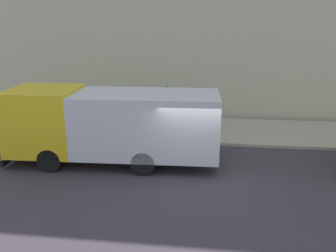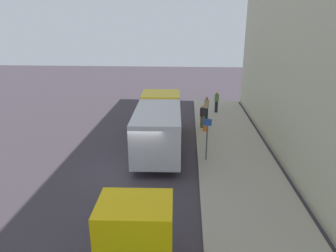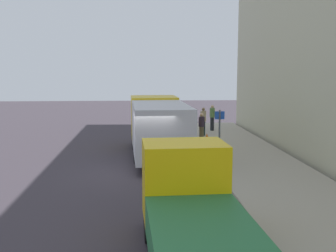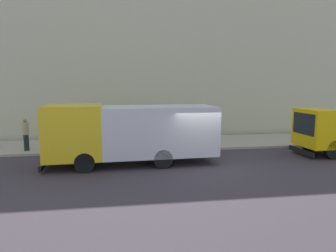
# 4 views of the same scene
# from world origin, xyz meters

# --- Properties ---
(ground) EXTENTS (80.00, 80.00, 0.00)m
(ground) POSITION_xyz_m (0.00, 0.00, 0.00)
(ground) COLOR #393239
(sidewalk) EXTENTS (4.18, 30.00, 0.13)m
(sidewalk) POSITION_xyz_m (5.09, 0.00, 0.07)
(sidewalk) COLOR #A79E8C
(sidewalk) RESTS_ON ground
(building_facade) EXTENTS (0.50, 30.00, 12.43)m
(building_facade) POSITION_xyz_m (7.68, 0.00, 6.21)
(building_facade) COLOR #BDBB9A
(building_facade) RESTS_ON ground
(large_utility_truck) EXTENTS (2.79, 8.03, 2.83)m
(large_utility_truck) POSITION_xyz_m (0.72, 3.17, 1.57)
(large_utility_truck) COLOR gold
(large_utility_truck) RESTS_ON ground
(small_flatbed_truck) EXTENTS (2.28, 5.23, 2.47)m
(small_flatbed_truck) POSITION_xyz_m (1.00, -7.77, 1.15)
(small_flatbed_truck) COLOR yellow
(small_flatbed_truck) RESTS_ON ground
(pedestrian_walking) EXTENTS (0.42, 0.42, 1.66)m
(pedestrian_walking) POSITION_xyz_m (3.44, 6.83, 1.01)
(pedestrian_walking) COLOR brown
(pedestrian_walking) RESTS_ON sidewalk
(pedestrian_standing) EXTENTS (0.51, 0.51, 1.78)m
(pedestrian_standing) POSITION_xyz_m (3.85, 8.87, 1.07)
(pedestrian_standing) COLOR black
(pedestrian_standing) RESTS_ON sidewalk
(traffic_cone_orange) EXTENTS (0.39, 0.39, 0.55)m
(traffic_cone_orange) POSITION_xyz_m (3.65, 6.18, 0.41)
(traffic_cone_orange) COLOR orange
(traffic_cone_orange) RESTS_ON sidewalk
(street_sign_post) EXTENTS (0.44, 0.08, 2.37)m
(street_sign_post) POSITION_xyz_m (3.44, 1.42, 1.54)
(street_sign_post) COLOR #4C5156
(street_sign_post) RESTS_ON sidewalk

